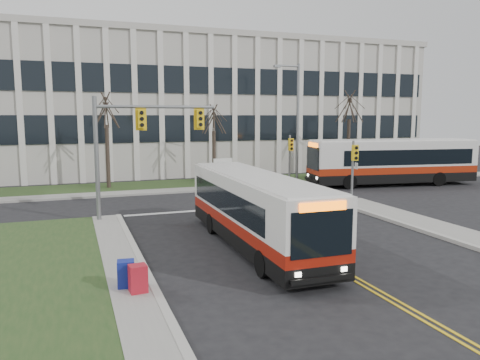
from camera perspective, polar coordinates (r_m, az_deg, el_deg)
name	(u,v)px	position (r m, az deg, el deg)	size (l,w,h in m)	color
ground	(296,246)	(19.37, 6.88, -7.95)	(120.00, 120.00, 0.00)	black
grass_verge	(11,338)	(12.81, -26.13, -16.91)	(5.00, 26.00, 0.12)	#26421C
sidewalk_west	(140,319)	(12.80, -12.10, -16.23)	(1.20, 26.00, 0.14)	#9E9B93
sidewalk_cross	(264,186)	(34.93, 2.98, -0.70)	(44.00, 1.60, 0.14)	#9E9B93
building_lawn	(251,181)	(37.50, 1.32, -0.12)	(44.00, 5.00, 0.12)	#26421C
office_building	(209,108)	(48.52, -3.86, 8.70)	(40.00, 16.00, 12.00)	#B5B1A7
mast_arm_signal	(131,136)	(23.96, -13.14, 5.26)	(6.11, 0.38, 6.20)	slate
signal_pole_near	(354,163)	(28.39, 13.69, 2.06)	(0.34, 0.39, 3.80)	slate
signal_pole_far	(290,152)	(35.75, 6.14, 3.38)	(0.34, 0.39, 3.80)	slate
streetlight	(296,117)	(36.73, 6.82, 7.69)	(2.15, 0.25, 9.20)	slate
directory_sign	(223,169)	(36.06, -2.09, 1.33)	(1.50, 0.12, 2.00)	slate
tree_left	(106,112)	(34.70, -16.01, 7.97)	(1.80, 1.80, 7.70)	#42352B
tree_mid	(214,121)	(36.35, -3.22, 7.25)	(1.80, 1.80, 6.82)	#42352B
tree_right	(349,108)	(41.27, 13.20, 8.54)	(1.80, 1.80, 8.25)	#42352B
bus_main	(256,212)	(18.75, 1.91, -3.92)	(2.33, 10.75, 2.87)	silver
bus_cross	(392,163)	(37.41, 18.04, 2.00)	(2.76, 12.75, 3.40)	silver
newspaper_box_blue	(126,276)	(14.75, -13.72, -11.29)	(0.50, 0.45, 0.95)	navy
newspaper_box_red	(138,281)	(14.26, -12.32, -11.92)	(0.50, 0.45, 0.95)	#A71523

